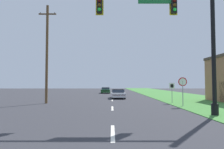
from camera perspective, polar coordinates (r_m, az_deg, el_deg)
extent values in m
cube|color=#428438|center=(33.93, 18.12, -5.83)|extent=(10.00, 110.00, 0.04)
cube|color=silver|center=(8.43, 0.15, -16.29)|extent=(0.16, 2.80, 0.01)
cube|color=silver|center=(16.31, 0.05, -9.63)|extent=(0.16, 2.80, 0.01)
cube|color=silver|center=(24.27, 0.01, -7.33)|extent=(0.16, 2.80, 0.01)
cube|color=silver|center=(32.25, -0.01, -6.16)|extent=(0.16, 2.80, 0.01)
cube|color=silver|center=(40.24, -0.02, -5.46)|extent=(0.16, 2.80, 0.01)
cube|color=black|center=(23.85, 29.08, -4.45)|extent=(0.10, 1.20, 2.20)
cylinder|color=black|center=(14.18, 27.26, -8.84)|extent=(0.44, 0.44, 0.70)
cylinder|color=black|center=(14.26, 26.94, 6.62)|extent=(0.26, 0.26, 8.35)
cube|color=yellow|center=(13.63, -3.61, 18.77)|extent=(0.50, 0.03, 1.11)
cube|color=black|center=(13.50, -3.65, 18.97)|extent=(0.34, 0.24, 0.95)
sphere|color=#4C0F0C|center=(13.48, -3.68, 20.32)|extent=(0.22, 0.22, 0.22)
sphere|color=#51380F|center=(13.37, -3.69, 19.20)|extent=(0.22, 0.22, 0.22)
sphere|color=green|center=(13.27, -3.69, 18.05)|extent=(0.22, 0.22, 0.22)
cube|color=yellow|center=(14.17, 17.05, 18.02)|extent=(0.50, 0.03, 1.11)
cube|color=black|center=(14.05, 17.22, 18.21)|extent=(0.34, 0.24, 0.95)
sphere|color=#4C0F0C|center=(14.03, 17.39, 19.49)|extent=(0.22, 0.22, 0.22)
sphere|color=#51380F|center=(13.93, 17.40, 18.40)|extent=(0.22, 0.22, 0.22)
sphere|color=green|center=(13.83, 17.42, 17.30)|extent=(0.22, 0.22, 0.22)
cylinder|color=black|center=(28.86, 3.17, -5.95)|extent=(0.22, 0.64, 0.64)
cylinder|color=black|center=(28.80, -0.02, -5.96)|extent=(0.22, 0.64, 0.64)
cylinder|color=black|center=(25.95, 3.61, -6.32)|extent=(0.22, 0.64, 0.64)
cylinder|color=black|center=(25.88, 0.05, -6.34)|extent=(0.22, 0.64, 0.64)
cube|color=silver|center=(27.35, 1.70, -5.76)|extent=(1.87, 4.34, 0.55)
cube|color=#283342|center=(27.44, 1.69, -4.74)|extent=(1.62, 1.83, 0.42)
cube|color=silver|center=(27.43, 1.69, -4.36)|extent=(1.58, 1.79, 0.06)
cube|color=#B71414|center=(25.22, 1.90, -5.89)|extent=(1.67, 0.08, 0.14)
cylinder|color=black|center=(43.35, -0.76, -4.84)|extent=(0.22, 0.64, 0.64)
cylinder|color=black|center=(43.39, -2.88, -4.83)|extent=(0.22, 0.64, 0.64)
cylinder|color=black|center=(40.32, -0.81, -5.00)|extent=(0.22, 0.64, 0.64)
cylinder|color=black|center=(40.37, -3.09, -5.00)|extent=(0.22, 0.64, 0.64)
cube|color=#235B2D|center=(41.84, -1.88, -4.67)|extent=(1.82, 4.43, 0.55)
cube|color=#283342|center=(41.94, -1.88, -4.00)|extent=(1.60, 1.86, 0.42)
cube|color=#235B2D|center=(41.94, -1.88, -3.76)|extent=(1.57, 1.82, 0.06)
cube|color=#B71414|center=(39.66, -1.98, -4.70)|extent=(1.67, 0.06, 0.14)
cylinder|color=gray|center=(18.56, 19.51, -5.12)|extent=(0.07, 0.07, 2.20)
cylinder|color=red|center=(18.55, 19.46, -1.96)|extent=(0.76, 0.04, 0.76)
cylinder|color=white|center=(18.52, 19.49, -1.96)|extent=(0.61, 0.01, 0.61)
cylinder|color=gray|center=(21.20, 16.71, -5.10)|extent=(0.06, 0.06, 2.00)
cube|color=white|center=(21.17, 16.68, -3.13)|extent=(0.55, 0.04, 0.60)
cube|color=black|center=(21.15, 16.70, -3.13)|extent=(0.31, 0.01, 0.34)
cylinder|color=brown|center=(21.56, -18.17, 5.62)|extent=(0.26, 0.26, 10.08)
cube|color=brown|center=(22.52, -18.01, 16.11)|extent=(1.80, 0.12, 0.12)
cylinder|color=#333338|center=(22.79, -19.88, 16.23)|extent=(0.08, 0.08, 0.12)
cylinder|color=#333338|center=(22.35, -16.10, 16.56)|extent=(0.08, 0.08, 0.12)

